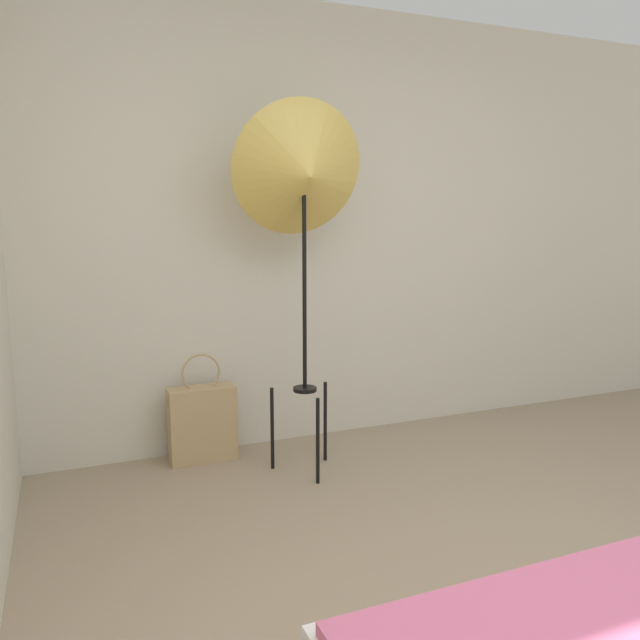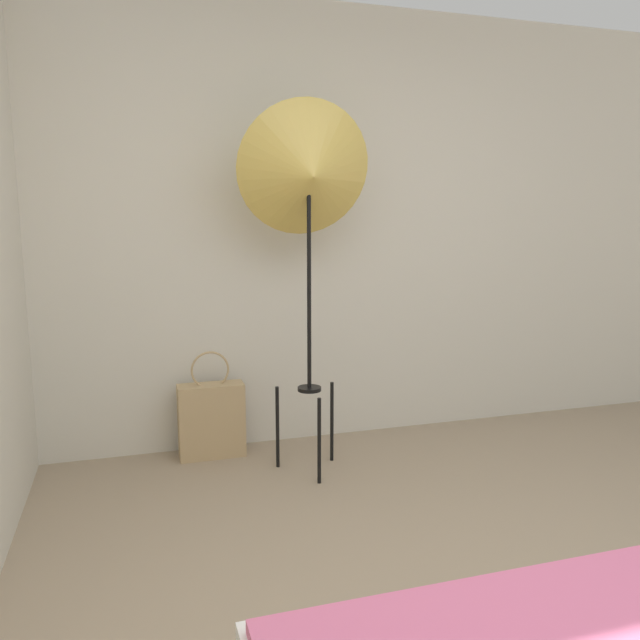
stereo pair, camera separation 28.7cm
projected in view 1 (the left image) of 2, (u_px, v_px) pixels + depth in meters
wall_back at (284, 230)px, 3.72m from camera, size 8.00×0.05×2.60m
photo_umbrella at (304, 175)px, 3.17m from camera, size 0.71×0.39×1.97m
tote_bag at (203, 423)px, 3.53m from camera, size 0.38×0.14×0.62m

